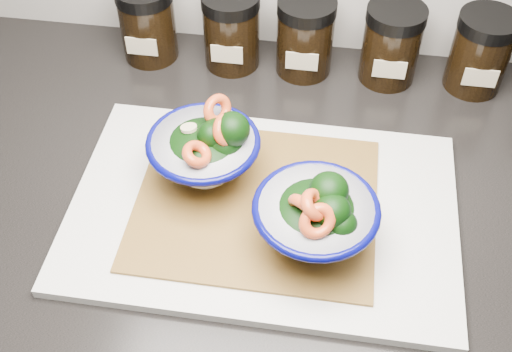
# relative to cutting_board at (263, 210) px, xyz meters

# --- Properties ---
(countertop) EXTENTS (3.50, 0.60, 0.04)m
(countertop) POSITION_rel_cutting_board_xyz_m (0.16, 0.04, -0.03)
(countertop) COLOR black
(countertop) RESTS_ON cabinet
(cutting_board) EXTENTS (0.45, 0.30, 0.01)m
(cutting_board) POSITION_rel_cutting_board_xyz_m (0.00, 0.00, 0.00)
(cutting_board) COLOR silver
(cutting_board) RESTS_ON countertop
(bamboo_mat) EXTENTS (0.28, 0.24, 0.00)m
(bamboo_mat) POSITION_rel_cutting_board_xyz_m (-0.01, 0.00, 0.01)
(bamboo_mat) COLOR olive
(bamboo_mat) RESTS_ON cutting_board
(bowl_left) EXTENTS (0.13, 0.13, 0.10)m
(bowl_left) POSITION_rel_cutting_board_xyz_m (-0.07, 0.04, 0.05)
(bowl_left) COLOR white
(bowl_left) RESTS_ON bamboo_mat
(bowl_right) EXTENTS (0.14, 0.14, 0.11)m
(bowl_right) POSITION_rel_cutting_board_xyz_m (0.06, -0.04, 0.05)
(bowl_right) COLOR white
(bowl_right) RESTS_ON bamboo_mat
(spice_jar_a) EXTENTS (0.08, 0.08, 0.11)m
(spice_jar_a) POSITION_rel_cutting_board_xyz_m (-0.21, 0.28, 0.05)
(spice_jar_a) COLOR black
(spice_jar_a) RESTS_ON countertop
(spice_jar_b) EXTENTS (0.08, 0.08, 0.11)m
(spice_jar_b) POSITION_rel_cutting_board_xyz_m (-0.09, 0.28, 0.05)
(spice_jar_b) COLOR black
(spice_jar_b) RESTS_ON countertop
(spice_jar_c) EXTENTS (0.08, 0.08, 0.11)m
(spice_jar_c) POSITION_rel_cutting_board_xyz_m (0.02, 0.28, 0.05)
(spice_jar_c) COLOR black
(spice_jar_c) RESTS_ON countertop
(spice_jar_d) EXTENTS (0.08, 0.08, 0.11)m
(spice_jar_d) POSITION_rel_cutting_board_xyz_m (0.14, 0.28, 0.05)
(spice_jar_d) COLOR black
(spice_jar_d) RESTS_ON countertop
(spice_jar_e) EXTENTS (0.08, 0.08, 0.11)m
(spice_jar_e) POSITION_rel_cutting_board_xyz_m (0.26, 0.28, 0.05)
(spice_jar_e) COLOR black
(spice_jar_e) RESTS_ON countertop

